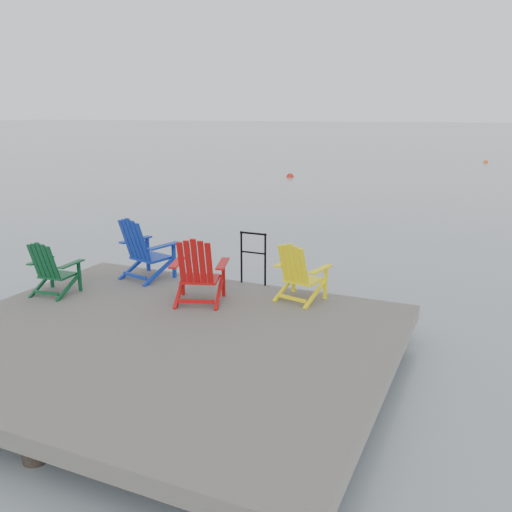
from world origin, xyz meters
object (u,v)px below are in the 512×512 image
at_px(handrail, 253,253).
at_px(chair_green, 52,268).
at_px(chair_yellow, 299,271).
at_px(buoy_b, 290,177).
at_px(chair_blue, 145,248).
at_px(buoy_d, 486,163).
at_px(chair_red, 198,270).

xyz_separation_m(handrail, chair_green, (-2.69, -1.81, -0.09)).
bearing_deg(chair_green, handrail, 29.19).
bearing_deg(chair_yellow, buoy_b, 122.97).
relative_size(handrail, chair_yellow, 0.97).
bearing_deg(chair_blue, handrail, 28.59).
bearing_deg(buoy_d, chair_green, -98.91).
bearing_deg(buoy_b, chair_yellow, -69.04).
distance_m(chair_red, buoy_b, 21.33).
bearing_deg(chair_yellow, chair_green, -148.01).
bearing_deg(handrail, chair_yellow, -25.35).
relative_size(chair_blue, chair_red, 1.05).
height_order(handrail, chair_blue, chair_blue).
bearing_deg(chair_yellow, buoy_d, 99.04).
height_order(handrail, chair_green, handrail).
xyz_separation_m(chair_blue, chair_yellow, (2.84, 0.02, -0.08)).
bearing_deg(chair_blue, chair_yellow, 14.15).
bearing_deg(buoy_d, handrail, -94.75).
bearing_deg(buoy_d, chair_red, -95.21).
bearing_deg(chair_green, chair_blue, 52.80).
relative_size(handrail, buoy_d, 2.66).
height_order(chair_red, chair_yellow, chair_red).
bearing_deg(chair_red, chair_green, 176.05).
xyz_separation_m(chair_red, buoy_b, (-6.17, 20.39, -1.03)).
height_order(chair_green, chair_red, chair_red).
bearing_deg(handrail, chair_green, -146.08).
distance_m(chair_green, chair_red, 2.40).
distance_m(chair_blue, chair_yellow, 2.84).
height_order(chair_blue, chair_red, chair_blue).
distance_m(handrail, chair_yellow, 1.10).
distance_m(chair_blue, buoy_b, 20.26).
bearing_deg(chair_green, chair_red, 9.94).
xyz_separation_m(chair_yellow, buoy_d, (1.73, 33.16, -0.97)).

